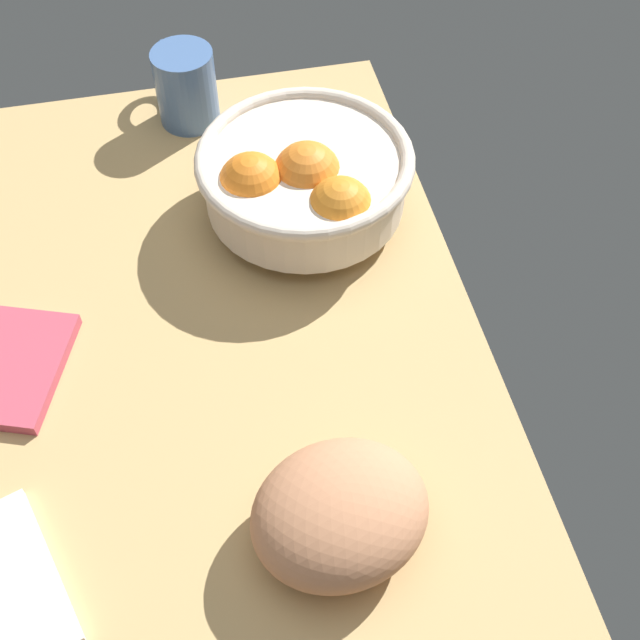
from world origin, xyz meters
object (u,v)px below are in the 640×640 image
object	(u,v)px
bread_loaf	(340,513)
napkin_spare	(16,367)
fruit_bowl	(304,179)
mug	(185,85)

from	to	relation	value
bread_loaf	napkin_spare	bearing A→B (deg)	49.77
fruit_bowl	napkin_spare	size ratio (longest dim) A/B	1.76
bread_loaf	mug	size ratio (longest dim) A/B	1.28
bread_loaf	napkin_spare	distance (cm)	35.30
fruit_bowl	bread_loaf	xyz separation A→B (cm)	(-37.20, 4.54, -1.74)
fruit_bowl	mug	xyz separation A→B (cm)	(20.44, 10.61, -1.12)
napkin_spare	fruit_bowl	bearing A→B (deg)	-65.17
napkin_spare	mug	distance (cm)	40.86
fruit_bowl	mug	world-z (taller)	fruit_bowl
bread_loaf	mug	xyz separation A→B (cm)	(57.64, 6.07, 0.62)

